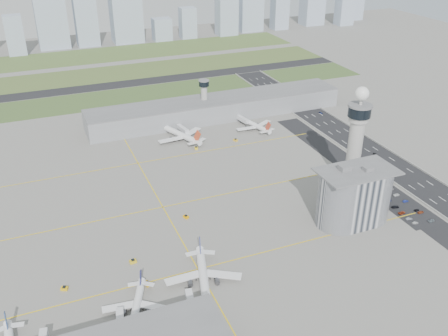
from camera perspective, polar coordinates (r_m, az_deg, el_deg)
name	(u,v)px	position (r m, az deg, el deg)	size (l,w,h in m)	color
ground	(248,219)	(276.35, 2.77, -5.87)	(1000.00, 1000.00, 0.00)	gray
grass_strip_0	(124,97)	(465.83, -11.33, 7.97)	(480.00, 50.00, 0.08)	#3F5427
grass_strip_1	(109,74)	(536.25, -13.05, 10.39)	(480.00, 60.00, 0.08)	#47582A
grass_strip_2	(96,55)	(612.58, -14.47, 12.35)	(480.00, 70.00, 0.08)	#556D33
runway	(116,85)	(500.40, -12.24, 9.25)	(480.00, 22.00, 0.10)	black
highway	(414,181)	(335.44, 20.91, -1.37)	(28.00, 500.00, 0.10)	black
barrier_left	(396,184)	(326.40, 19.09, -1.76)	(0.60, 500.00, 1.20)	#9E9E99
barrier_right	(432,176)	(344.33, 22.66, -0.85)	(0.60, 500.00, 1.20)	#9E9E99
landside_road	(392,196)	(313.61, 18.69, -3.05)	(18.00, 260.00, 0.08)	black
parking_lot	(403,207)	(304.93, 19.81, -4.17)	(20.00, 44.00, 0.10)	black
taxiway_line_h_0	(198,269)	(241.69, -2.98, -11.49)	(260.00, 0.60, 0.01)	yellow
taxiway_line_h_1	(163,207)	(288.74, -7.00, -4.46)	(260.00, 0.60, 0.01)	yellow
taxiway_line_h_2	(138,163)	(339.90, -9.81, 0.55)	(260.00, 0.60, 0.01)	yellow
taxiway_line_v	(163,207)	(288.74, -7.00, -4.46)	(0.60, 260.00, 0.01)	yellow
control_tower	(356,136)	(299.78, 14.89, 3.61)	(14.00, 14.00, 64.50)	#ADAAA5
secondary_tower	(204,96)	(403.47, -2.28, 8.25)	(8.60, 8.60, 31.90)	#ADAAA5
admin_building	(354,196)	(276.32, 14.64, -3.11)	(42.00, 24.00, 33.50)	#B2B2B7
terminal_pier	(217,108)	(408.75, -0.83, 6.90)	(210.00, 32.00, 15.80)	gray
airplane_near_b	(136,304)	(219.55, -10.06, -15.10)	(34.85, 29.62, 9.76)	white
airplane_near_c	(203,273)	(230.15, -2.37, -11.92)	(42.19, 35.86, 11.81)	white
airplane_far_a	(180,131)	(370.04, -5.09, 4.26)	(45.49, 38.66, 12.74)	white
airplane_far_b	(254,122)	(388.04, 3.43, 5.29)	(38.15, 32.43, 10.68)	white
jet_bridge_near_2	(194,316)	(214.70, -3.51, -16.56)	(14.00, 3.00, 5.70)	silver
jet_bridge_far_0	(178,127)	(385.03, -5.23, 4.64)	(14.00, 3.00, 5.70)	silver
jet_bridge_far_1	(238,118)	(401.15, 1.62, 5.71)	(14.00, 3.00, 5.70)	silver
tug_0	(64,288)	(240.91, -17.79, -12.94)	(2.08, 3.03, 1.76)	gold
tug_1	(133,261)	(248.68, -10.37, -10.42)	(2.26, 3.28, 1.91)	gold
tug_2	(147,283)	(234.91, -8.77, -12.90)	(2.19, 3.18, 1.85)	#E0A200
tug_3	(186,217)	(277.58, -4.38, -5.55)	(2.05, 2.98, 1.73)	#F19B00
tug_4	(196,148)	(355.11, -3.19, 2.32)	(2.13, 3.10, 1.80)	yellow
tug_5	(236,140)	(367.20, 1.32, 3.24)	(2.12, 3.08, 1.79)	gold
car_lot_0	(415,223)	(291.37, 21.01, -5.85)	(1.42, 3.53, 1.20)	white
car_lot_1	(409,219)	(293.74, 20.40, -5.45)	(1.26, 3.61, 1.19)	gray
car_lot_2	(402,213)	(297.68, 19.67, -4.84)	(2.09, 4.52, 1.26)	maroon
car_lot_3	(395,207)	(302.02, 18.99, -4.22)	(1.80, 4.44, 1.29)	black
car_lot_4	(389,200)	(307.29, 18.31, -3.54)	(1.37, 3.40, 1.16)	navy
car_lot_5	(376,192)	(313.36, 16.99, -2.69)	(1.20, 3.43, 1.13)	silver
car_lot_6	(431,221)	(296.44, 22.63, -5.58)	(1.91, 4.15, 1.15)	gray
car_lot_7	(421,212)	(302.06, 21.56, -4.71)	(1.61, 3.97, 1.15)	brown
car_lot_8	(417,210)	(303.30, 21.15, -4.50)	(1.30, 3.24, 1.10)	black
car_lot_9	(406,201)	(309.84, 20.04, -3.57)	(1.24, 3.55, 1.17)	navy
car_lot_10	(397,195)	(314.68, 19.12, -2.91)	(1.85, 4.01, 1.11)	white
car_lot_11	(391,189)	(319.68, 18.57, -2.32)	(1.53, 3.77, 1.10)	#AAAAAA
car_hw_1	(375,154)	(361.69, 16.89, 1.54)	(1.31, 3.76, 1.24)	black
car_hw_2	(321,113)	(426.29, 11.00, 6.22)	(1.82, 3.94, 1.09)	navy
car_hw_4	(272,93)	(467.69, 5.52, 8.54)	(1.40, 3.47, 1.18)	#A4A4A9
skyline_bldg_6	(15,35)	(639.18, -22.79, 13.82)	(20.04, 16.03, 45.20)	#9EADC1
skyline_bldg_7	(51,22)	(657.49, -19.12, 15.48)	(35.76, 28.61, 61.22)	#9EADC1
skyline_bldg_8	(85,11)	(653.98, -15.62, 16.90)	(26.33, 21.06, 83.39)	#9EADC1
skyline_bldg_9	(126,17)	(664.52, -11.12, 16.59)	(36.96, 29.57, 62.11)	#9EADC1
skyline_bldg_10	(162,29)	(669.39, -7.10, 15.45)	(23.01, 18.41, 27.75)	#9EADC1
skyline_bldg_11	(188,23)	(677.84, -4.17, 16.22)	(20.22, 16.18, 38.97)	#9EADC1
skyline_bldg_12	(227,17)	(693.66, 0.29, 16.88)	(26.14, 20.92, 46.89)	#9EADC1
skyline_bldg_13	(250,0)	(717.14, 2.95, 18.59)	(32.26, 25.81, 81.20)	#9EADC1
skyline_bldg_14	(280,4)	(731.42, 6.43, 18.15)	(21.59, 17.28, 68.75)	#9EADC1
skyline_bldg_15	(313,2)	(768.58, 10.10, 18.16)	(30.25, 24.20, 63.40)	#9EADC1
skyline_bldg_17	(354,6)	(820.74, 14.68, 17.51)	(22.64, 18.11, 41.06)	#9EADC1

